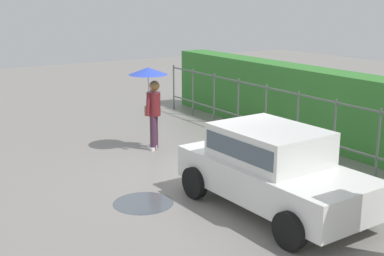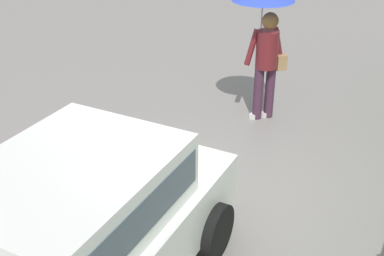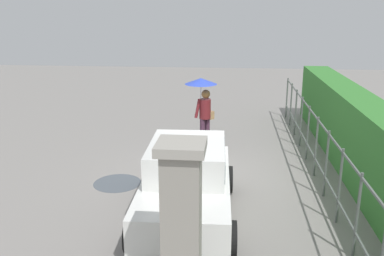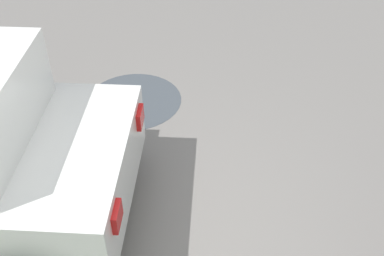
{
  "view_description": "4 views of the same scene",
  "coord_description": "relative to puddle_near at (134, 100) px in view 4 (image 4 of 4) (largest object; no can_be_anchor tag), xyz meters",
  "views": [
    {
      "loc": [
        8.71,
        -6.12,
        3.68
      ],
      "look_at": [
        -0.17,
        -0.44,
        1.02
      ],
      "focal_mm": 48.43,
      "sensor_mm": 36.0,
      "label": 1
    },
    {
      "loc": [
        4.46,
        2.24,
        3.58
      ],
      "look_at": [
        0.29,
        -0.08,
        1.03
      ],
      "focal_mm": 45.6,
      "sensor_mm": 36.0,
      "label": 2
    },
    {
      "loc": [
        9.58,
        0.59,
        3.95
      ],
      "look_at": [
        -0.25,
        -0.39,
        1.13
      ],
      "focal_mm": 38.79,
      "sensor_mm": 36.0,
      "label": 3
    },
    {
      "loc": [
        -0.38,
        2.24,
        3.24
      ],
      "look_at": [
        -0.13,
        -0.38,
        1.05
      ],
      "focal_mm": 43.35,
      "sensor_mm": 36.0,
      "label": 4
    }
  ],
  "objects": [
    {
      "name": "ground_plane",
      "position": [
        -0.71,
        2.07,
        -0.0
      ],
      "size": [
        40.0,
        40.0,
        0.0
      ],
      "primitive_type": "plane",
      "color": "gray"
    },
    {
      "name": "puddle_near",
      "position": [
        0.0,
        0.0,
        0.0
      ],
      "size": [
        1.12,
        1.12,
        0.0
      ],
      "primitive_type": "cylinder",
      "color": "#4C545B",
      "rests_on": "ground"
    }
  ]
}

